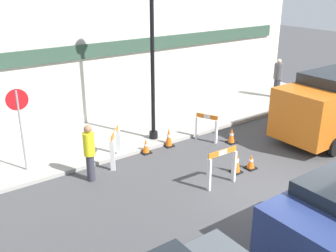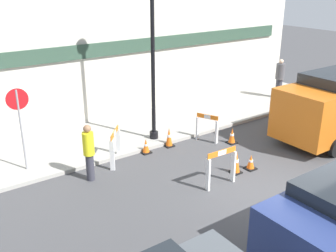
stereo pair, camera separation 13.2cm
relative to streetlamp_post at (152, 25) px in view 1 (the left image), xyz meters
The scene contains 15 objects.
ground_plane 6.42m from the streetlamp_post, 83.00° to the right, with size 60.00×60.00×0.00m, color #424244.
sidewalk_slab 4.05m from the streetlamp_post, 60.16° to the left, with size 18.00×3.28×0.11m.
storefront_facade 3.09m from the streetlamp_post, 77.48° to the left, with size 18.00×0.22×5.50m.
streetlamp_post is the anchor object (origin of this frame).
stop_sign 4.79m from the streetlamp_post, behind, with size 0.60×0.08×2.40m.
barricade_0 3.89m from the streetlamp_post, 157.90° to the right, with size 0.71×0.81×1.07m.
barricade_1 4.91m from the streetlamp_post, 93.57° to the right, with size 0.95×0.16×1.06m.
barricade_2 3.84m from the streetlamp_post, 35.71° to the right, with size 0.44×0.77×0.97m.
traffic_cone_0 3.81m from the streetlamp_post, 138.38° to the right, with size 0.30×0.30×0.48m.
traffic_cone_1 5.15m from the streetlamp_post, 71.07° to the right, with size 0.30×0.30×0.45m.
traffic_cone_2 3.66m from the streetlamp_post, 75.81° to the right, with size 0.30×0.30×0.65m.
traffic_cone_3 4.51m from the streetlamp_post, 39.42° to the right, with size 0.30×0.30×0.54m.
traffic_cone_4 4.92m from the streetlamp_post, 79.00° to the right, with size 0.30×0.30×0.67m.
person_worker 4.40m from the streetlamp_post, 156.72° to the right, with size 0.36×0.36×1.63m.
person_pedestrian 7.84m from the streetlamp_post, ahead, with size 0.50×0.50×1.76m.
Camera 1 is at (-7.52, -5.28, 5.34)m, focal length 42.00 mm.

